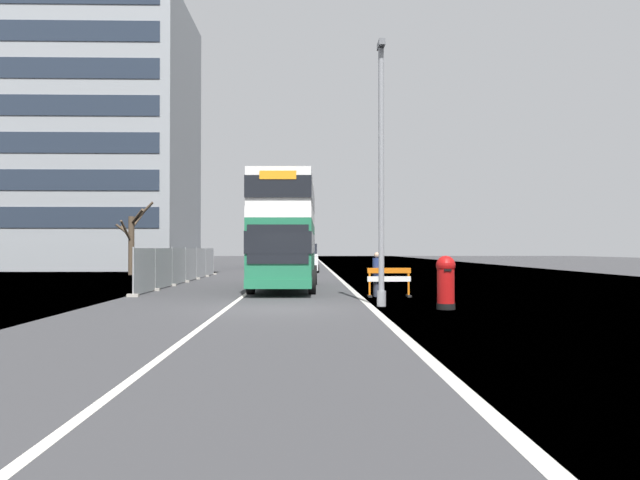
% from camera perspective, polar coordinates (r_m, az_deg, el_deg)
% --- Properties ---
extents(ground, '(140.00, 280.00, 0.10)m').
position_cam_1_polar(ground, '(19.22, -2.25, -6.45)').
color(ground, '#38383A').
extents(double_decker_bus, '(2.97, 11.39, 4.93)m').
position_cam_1_polar(double_decker_bus, '(28.65, -3.12, 0.75)').
color(double_decker_bus, '#1E6B47').
rests_on(double_decker_bus, ground).
extents(lamppost_foreground, '(0.29, 0.70, 8.51)m').
position_cam_1_polar(lamppost_foreground, '(20.01, 5.66, 5.44)').
color(lamppost_foreground, gray).
rests_on(lamppost_foreground, ground).
extents(red_pillar_postbox, '(0.58, 0.58, 1.63)m').
position_cam_1_polar(red_pillar_postbox, '(19.26, 11.50, -3.61)').
color(red_pillar_postbox, black).
rests_on(red_pillar_postbox, ground).
extents(roadworks_barrier, '(1.67, 0.51, 1.11)m').
position_cam_1_polar(roadworks_barrier, '(23.77, 6.37, -3.57)').
color(roadworks_barrier, orange).
rests_on(roadworks_barrier, ground).
extents(construction_site_fence, '(0.44, 20.60, 1.92)m').
position_cam_1_polar(construction_site_fence, '(34.65, -12.28, -2.33)').
color(construction_site_fence, '#A8AAAD').
rests_on(construction_site_fence, ground).
extents(car_oncoming_near, '(1.98, 3.90, 2.23)m').
position_cam_1_polar(car_oncoming_near, '(48.45, -1.27, -1.76)').
color(car_oncoming_near, silver).
rests_on(car_oncoming_near, ground).
extents(car_receding_mid, '(1.96, 4.44, 1.97)m').
position_cam_1_polar(car_receding_mid, '(58.56, -5.21, -1.69)').
color(car_receding_mid, black).
rests_on(car_receding_mid, ground).
extents(car_receding_far, '(1.91, 4.26, 2.12)m').
position_cam_1_polar(car_receding_far, '(66.37, -5.28, -1.55)').
color(car_receding_far, navy).
rests_on(car_receding_far, ground).
extents(bare_tree_far_verge_near, '(2.78, 3.16, 5.16)m').
position_cam_1_polar(bare_tree_far_verge_near, '(45.54, -16.89, 0.18)').
color(bare_tree_far_verge_near, '#4C3D2D').
rests_on(bare_tree_far_verge_near, ground).
extents(bare_tree_far_verge_mid, '(2.65, 3.03, 4.96)m').
position_cam_1_polar(bare_tree_far_verge_mid, '(71.53, -14.46, -0.40)').
color(bare_tree_far_verge_mid, '#4C3D2D').
rests_on(bare_tree_far_verge_mid, ground).
extents(bare_tree_far_verge_far, '(2.84, 2.94, 4.99)m').
position_cam_1_polar(bare_tree_far_verge_far, '(65.62, -13.98, -0.16)').
color(bare_tree_far_verge_far, '#4C3D2D').
rests_on(bare_tree_far_verge_far, ground).
extents(pedestrian_at_kerb, '(0.34, 0.34, 1.71)m').
position_cam_1_polar(pedestrian_at_kerb, '(23.87, 5.26, -3.17)').
color(pedestrian_at_kerb, '#2D3342').
rests_on(pedestrian_at_kerb, ground).
extents(backdrop_office_block, '(27.21, 14.80, 24.07)m').
position_cam_1_polar(backdrop_office_block, '(63.25, -24.43, 8.54)').
color(backdrop_office_block, gray).
rests_on(backdrop_office_block, ground).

